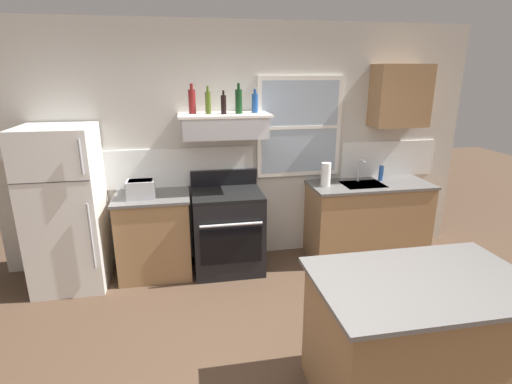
{
  "coord_description": "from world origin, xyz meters",
  "views": [
    {
      "loc": [
        -0.7,
        -2.23,
        2.17
      ],
      "look_at": [
        -0.05,
        1.2,
        1.1
      ],
      "focal_mm": 27.69,
      "sensor_mm": 36.0,
      "label": 1
    }
  ],
  "objects_px": {
    "bottle_red_label_wine": "(192,101)",
    "paper_towel_roll": "(326,174)",
    "toaster": "(141,189)",
    "bottle_blue_liqueur": "(255,103)",
    "stove_range": "(228,230)",
    "bottle_dark_green_wine": "(239,101)",
    "bottle_olive_oil_square": "(208,102)",
    "kitchen_island": "(417,340)",
    "dish_soap_bottle": "(381,173)",
    "bottle_balsamic_dark": "(224,104)",
    "refrigerator": "(66,209)"
  },
  "relations": [
    {
      "from": "bottle_red_label_wine",
      "to": "paper_towel_roll",
      "type": "distance_m",
      "value": 1.69
    },
    {
      "from": "toaster",
      "to": "paper_towel_roll",
      "type": "relative_size",
      "value": 1.1
    },
    {
      "from": "bottle_red_label_wine",
      "to": "bottle_blue_liqueur",
      "type": "relative_size",
      "value": 1.23
    },
    {
      "from": "stove_range",
      "to": "bottle_dark_green_wine",
      "type": "distance_m",
      "value": 1.42
    },
    {
      "from": "bottle_olive_oil_square",
      "to": "kitchen_island",
      "type": "height_order",
      "value": "bottle_olive_oil_square"
    },
    {
      "from": "dish_soap_bottle",
      "to": "kitchen_island",
      "type": "relative_size",
      "value": 0.13
    },
    {
      "from": "bottle_red_label_wine",
      "to": "bottle_balsamic_dark",
      "type": "distance_m",
      "value": 0.33
    },
    {
      "from": "toaster",
      "to": "refrigerator",
      "type": "bearing_deg",
      "value": 178.67
    },
    {
      "from": "bottle_blue_liqueur",
      "to": "paper_towel_roll",
      "type": "height_order",
      "value": "bottle_blue_liqueur"
    },
    {
      "from": "bottle_olive_oil_square",
      "to": "bottle_dark_green_wine",
      "type": "xyz_separation_m",
      "value": [
        0.31,
        -0.06,
        0.01
      ]
    },
    {
      "from": "bottle_balsamic_dark",
      "to": "kitchen_island",
      "type": "relative_size",
      "value": 0.17
    },
    {
      "from": "refrigerator",
      "to": "bottle_red_label_wine",
      "type": "xyz_separation_m",
      "value": [
        1.33,
        0.17,
        1.04
      ]
    },
    {
      "from": "toaster",
      "to": "bottle_blue_liqueur",
      "type": "distance_m",
      "value": 1.5
    },
    {
      "from": "kitchen_island",
      "to": "bottle_blue_liqueur",
      "type": "bearing_deg",
      "value": 107.02
    },
    {
      "from": "toaster",
      "to": "dish_soap_bottle",
      "type": "relative_size",
      "value": 1.65
    },
    {
      "from": "dish_soap_bottle",
      "to": "bottle_dark_green_wine",
      "type": "bearing_deg",
      "value": -177.64
    },
    {
      "from": "bottle_red_label_wine",
      "to": "bottle_balsamic_dark",
      "type": "relative_size",
      "value": 1.28
    },
    {
      "from": "bottle_dark_green_wine",
      "to": "dish_soap_bottle",
      "type": "relative_size",
      "value": 1.72
    },
    {
      "from": "bottle_red_label_wine",
      "to": "bottle_balsamic_dark",
      "type": "height_order",
      "value": "bottle_red_label_wine"
    },
    {
      "from": "bottle_red_label_wine",
      "to": "kitchen_island",
      "type": "xyz_separation_m",
      "value": [
        1.34,
        -2.26,
        -1.42
      ]
    },
    {
      "from": "bottle_blue_liqueur",
      "to": "kitchen_island",
      "type": "height_order",
      "value": "bottle_blue_liqueur"
    },
    {
      "from": "bottle_red_label_wine",
      "to": "bottle_olive_oil_square",
      "type": "relative_size",
      "value": 1.09
    },
    {
      "from": "bottle_dark_green_wine",
      "to": "bottle_blue_liqueur",
      "type": "height_order",
      "value": "bottle_dark_green_wine"
    },
    {
      "from": "stove_range",
      "to": "bottle_red_label_wine",
      "type": "relative_size",
      "value": 3.56
    },
    {
      "from": "stove_range",
      "to": "kitchen_island",
      "type": "bearing_deg",
      "value": -64.23
    },
    {
      "from": "bottle_balsamic_dark",
      "to": "bottle_dark_green_wine",
      "type": "xyz_separation_m",
      "value": [
        0.16,
        0.02,
        0.03
      ]
    },
    {
      "from": "refrigerator",
      "to": "bottle_dark_green_wine",
      "type": "bearing_deg",
      "value": 2.83
    },
    {
      "from": "bottle_red_label_wine",
      "to": "bottle_blue_liqueur",
      "type": "distance_m",
      "value": 0.66
    },
    {
      "from": "refrigerator",
      "to": "toaster",
      "type": "bearing_deg",
      "value": -1.33
    },
    {
      "from": "bottle_balsamic_dark",
      "to": "refrigerator",
      "type": "bearing_deg",
      "value": -177.63
    },
    {
      "from": "bottle_balsamic_dark",
      "to": "dish_soap_bottle",
      "type": "xyz_separation_m",
      "value": [
        1.89,
        0.09,
        -0.85
      ]
    },
    {
      "from": "bottle_olive_oil_square",
      "to": "dish_soap_bottle",
      "type": "relative_size",
      "value": 1.56
    },
    {
      "from": "refrigerator",
      "to": "paper_towel_roll",
      "type": "relative_size",
      "value": 6.18
    },
    {
      "from": "toaster",
      "to": "stove_range",
      "type": "height_order",
      "value": "toaster"
    },
    {
      "from": "paper_towel_roll",
      "to": "dish_soap_bottle",
      "type": "xyz_separation_m",
      "value": [
        0.74,
        0.1,
        -0.04
      ]
    },
    {
      "from": "stove_range",
      "to": "dish_soap_bottle",
      "type": "bearing_deg",
      "value": 4.18
    },
    {
      "from": "stove_range",
      "to": "bottle_balsamic_dark",
      "type": "bearing_deg",
      "value": 98.81
    },
    {
      "from": "bottle_red_label_wine",
      "to": "bottle_olive_oil_square",
      "type": "distance_m",
      "value": 0.17
    },
    {
      "from": "bottle_red_label_wine",
      "to": "dish_soap_bottle",
      "type": "xyz_separation_m",
      "value": [
        2.2,
        -0.01,
        -0.87
      ]
    },
    {
      "from": "bottle_olive_oil_square",
      "to": "paper_towel_roll",
      "type": "xyz_separation_m",
      "value": [
        1.3,
        -0.09,
        -0.82
      ]
    },
    {
      "from": "bottle_balsamic_dark",
      "to": "bottle_blue_liqueur",
      "type": "distance_m",
      "value": 0.35
    },
    {
      "from": "dish_soap_bottle",
      "to": "refrigerator",
      "type": "bearing_deg",
      "value": -177.4
    },
    {
      "from": "dish_soap_bottle",
      "to": "kitchen_island",
      "type": "xyz_separation_m",
      "value": [
        -0.86,
        -2.25,
        -0.54
      ]
    },
    {
      "from": "toaster",
      "to": "dish_soap_bottle",
      "type": "height_order",
      "value": "toaster"
    },
    {
      "from": "bottle_blue_liqueur",
      "to": "kitchen_island",
      "type": "relative_size",
      "value": 0.18
    },
    {
      "from": "bottle_balsamic_dark",
      "to": "paper_towel_roll",
      "type": "height_order",
      "value": "bottle_balsamic_dark"
    },
    {
      "from": "kitchen_island",
      "to": "bottle_balsamic_dark",
      "type": "bearing_deg",
      "value": 115.45
    },
    {
      "from": "toaster",
      "to": "bottle_dark_green_wine",
      "type": "distance_m",
      "value": 1.36
    },
    {
      "from": "bottle_blue_liqueur",
      "to": "dish_soap_bottle",
      "type": "distance_m",
      "value": 1.76
    },
    {
      "from": "bottle_balsamic_dark",
      "to": "toaster",
      "type": "bearing_deg",
      "value": -174.48
    }
  ]
}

